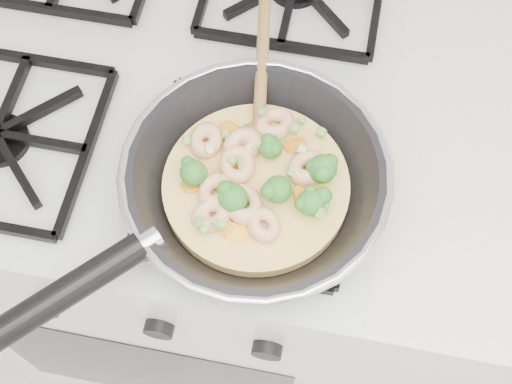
# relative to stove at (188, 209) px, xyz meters

# --- Properties ---
(stove) EXTENTS (0.60, 0.60, 0.92)m
(stove) POSITION_rel_stove_xyz_m (0.00, 0.00, 0.00)
(stove) COLOR silver
(stove) RESTS_ON ground
(skillet) EXTENTS (0.36, 0.57, 0.09)m
(skillet) POSITION_rel_stove_xyz_m (0.16, -0.17, 0.50)
(skillet) COLOR black
(skillet) RESTS_ON stove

